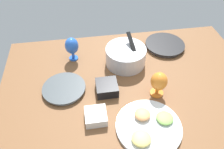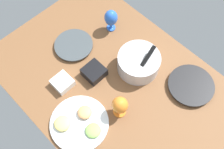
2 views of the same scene
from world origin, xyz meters
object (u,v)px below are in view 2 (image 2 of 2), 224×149
object	(u,v)px
dinner_plate_left	(74,45)
dinner_plate_right	(191,86)
mixing_bowl	(138,62)
square_bowl_white	(62,82)
fruit_platter	(79,123)
hurricane_glass_orange	(120,106)
square_bowl_black	(94,72)
hurricane_glass_blue	(111,18)

from	to	relation	value
dinner_plate_left	dinner_plate_right	xyz separation A→B (cm)	(72.99, 31.96, 0.15)
mixing_bowl	square_bowl_white	bearing A→B (deg)	-119.67
dinner_plate_left	fruit_platter	distance (cm)	53.71
dinner_plate_right	mixing_bowl	world-z (taller)	mixing_bowl
hurricane_glass_orange	mixing_bowl	bearing A→B (deg)	113.90
hurricane_glass_orange	square_bowl_black	world-z (taller)	hurricane_glass_orange
dinner_plate_right	square_bowl_white	size ratio (longest dim) A/B	2.52
mixing_bowl	square_bowl_white	size ratio (longest dim) A/B	2.35
dinner_plate_right	fruit_platter	distance (cm)	71.38
dinner_plate_left	square_bowl_black	distance (cm)	25.56
square_bowl_black	fruit_platter	bearing A→B (deg)	-57.93
fruit_platter	mixing_bowl	bearing A→B (deg)	92.26
mixing_bowl	fruit_platter	xyz separation A→B (cm)	(2.03, -51.42, -5.01)
dinner_plate_right	mixing_bowl	distance (cm)	35.32
fruit_platter	hurricane_glass_orange	distance (cm)	25.78
hurricane_glass_orange	square_bowl_white	bearing A→B (deg)	-161.57
fruit_platter	square_bowl_black	size ratio (longest dim) A/B	2.72
dinner_plate_left	fruit_platter	xyz separation A→B (cm)	(42.64, -32.66, 0.14)
dinner_plate_left	square_bowl_white	xyz separation A→B (cm)	(16.68, -23.24, 1.51)
square_bowl_black	square_bowl_white	bearing A→B (deg)	-114.20
square_bowl_white	hurricane_glass_blue	bearing A→B (deg)	101.23
square_bowl_white	dinner_plate_right	bearing A→B (deg)	44.43
dinner_plate_right	fruit_platter	xyz separation A→B (cm)	(-30.35, -64.61, -0.01)
square_bowl_white	mixing_bowl	bearing A→B (deg)	60.33
hurricane_glass_orange	hurricane_glass_blue	bearing A→B (deg)	140.24
dinner_plate_right	hurricane_glass_orange	xyz separation A→B (cm)	(-19.24, -42.85, 8.21)
mixing_bowl	square_bowl_black	world-z (taller)	mixing_bowl
dinner_plate_left	hurricane_glass_blue	size ratio (longest dim) A/B	1.51
dinner_plate_right	square_bowl_white	world-z (taller)	square_bowl_white
dinner_plate_left	square_bowl_black	size ratio (longest dim) A/B	2.05
mixing_bowl	hurricane_glass_blue	bearing A→B (deg)	164.10
dinner_plate_left	dinner_plate_right	size ratio (longest dim) A/B	0.90
dinner_plate_right	mixing_bowl	size ratio (longest dim) A/B	1.08
dinner_plate_left	mixing_bowl	distance (cm)	45.03
dinner_plate_right	square_bowl_black	world-z (taller)	square_bowl_black
mixing_bowl	hurricane_glass_orange	size ratio (longest dim) A/B	1.66
dinner_plate_left	hurricane_glass_orange	size ratio (longest dim) A/B	1.60
fruit_platter	square_bowl_black	distance (cm)	33.17
dinner_plate_left	hurricane_glass_orange	world-z (taller)	hurricane_glass_orange
hurricane_glass_blue	square_bowl_black	size ratio (longest dim) A/B	1.36
mixing_bowl	square_bowl_black	xyz separation A→B (cm)	(-15.55, -23.36, -3.07)
hurricane_glass_blue	dinner_plate_left	bearing A→B (deg)	-102.66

